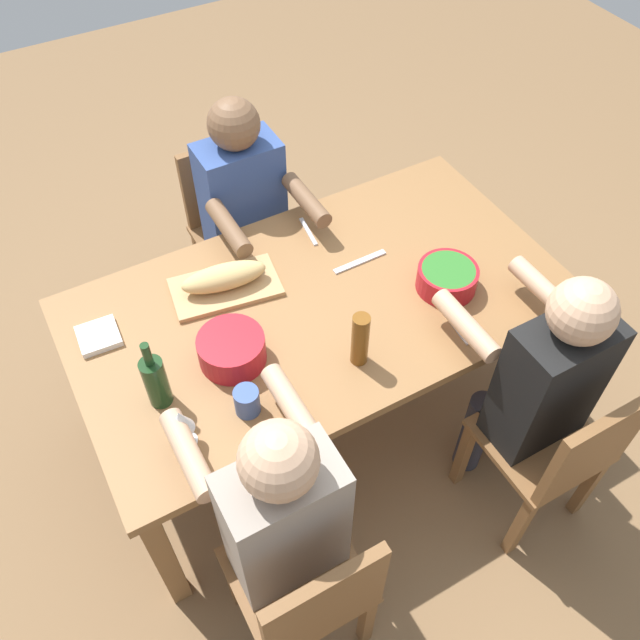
{
  "coord_description": "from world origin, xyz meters",
  "views": [
    {
      "loc": [
        0.8,
        1.43,
        2.57
      ],
      "look_at": [
        0.0,
        0.0,
        0.63
      ],
      "focal_mm": 37.25,
      "sensor_mm": 36.0,
      "label": 1
    }
  ],
  "objects_px": {
    "chair_far_left": "(558,451)",
    "napkin_stack": "(99,336)",
    "diner_far_left": "(539,379)",
    "chair_far_right": "(309,593)",
    "diner_near_center": "(247,209)",
    "diner_far_right": "(278,514)",
    "bread_loaf": "(224,277)",
    "chair_near_center": "(234,222)",
    "cup_far_right": "(247,401)",
    "beer_bottle": "(360,340)",
    "wine_bottle": "(156,381)",
    "wine_glass": "(181,422)",
    "cutting_board": "(226,287)",
    "dining_table": "(320,314)",
    "serving_bowl_fruit": "(232,348)",
    "serving_bowl_greens": "(447,277)"
  },
  "relations": [
    {
      "from": "chair_far_left",
      "to": "napkin_stack",
      "type": "distance_m",
      "value": 1.67
    },
    {
      "from": "diner_far_left",
      "to": "chair_far_right",
      "type": "bearing_deg",
      "value": 10.37
    },
    {
      "from": "diner_near_center",
      "to": "chair_far_right",
      "type": "bearing_deg",
      "value": 71.27
    },
    {
      "from": "diner_far_right",
      "to": "bread_loaf",
      "type": "distance_m",
      "value": 0.91
    },
    {
      "from": "napkin_stack",
      "to": "diner_far_right",
      "type": "bearing_deg",
      "value": 106.97
    },
    {
      "from": "chair_near_center",
      "to": "bread_loaf",
      "type": "bearing_deg",
      "value": 65.17
    },
    {
      "from": "chair_far_left",
      "to": "cup_far_right",
      "type": "xyz_separation_m",
      "value": [
        0.94,
        -0.53,
        0.31
      ]
    },
    {
      "from": "chair_near_center",
      "to": "napkin_stack",
      "type": "xyz_separation_m",
      "value": [
        0.77,
        0.61,
        0.27
      ]
    },
    {
      "from": "diner_near_center",
      "to": "beer_bottle",
      "type": "height_order",
      "value": "diner_near_center"
    },
    {
      "from": "diner_near_center",
      "to": "napkin_stack",
      "type": "height_order",
      "value": "diner_near_center"
    },
    {
      "from": "wine_bottle",
      "to": "napkin_stack",
      "type": "relative_size",
      "value": 2.07
    },
    {
      "from": "chair_far_right",
      "to": "wine_glass",
      "type": "height_order",
      "value": "wine_glass"
    },
    {
      "from": "chair_far_right",
      "to": "beer_bottle",
      "type": "xyz_separation_m",
      "value": [
        -0.49,
        -0.53,
        0.37
      ]
    },
    {
      "from": "diner_far_left",
      "to": "wine_glass",
      "type": "xyz_separation_m",
      "value": [
        1.15,
        -0.33,
        0.16
      ]
    },
    {
      "from": "chair_far_right",
      "to": "wine_bottle",
      "type": "height_order",
      "value": "wine_bottle"
    },
    {
      "from": "diner_far_right",
      "to": "cutting_board",
      "type": "height_order",
      "value": "diner_far_right"
    },
    {
      "from": "dining_table",
      "to": "cutting_board",
      "type": "xyz_separation_m",
      "value": [
        0.28,
        -0.22,
        0.09
      ]
    },
    {
      "from": "cup_far_right",
      "to": "napkin_stack",
      "type": "bearing_deg",
      "value": -57.54
    },
    {
      "from": "bread_loaf",
      "to": "cup_far_right",
      "type": "xyz_separation_m",
      "value": [
        0.15,
        0.53,
        -0.02
      ]
    },
    {
      "from": "cutting_board",
      "to": "wine_bottle",
      "type": "relative_size",
      "value": 1.38
    },
    {
      "from": "chair_far_left",
      "to": "diner_far_left",
      "type": "distance_m",
      "value": 0.28
    },
    {
      "from": "chair_far_left",
      "to": "serving_bowl_fruit",
      "type": "xyz_separation_m",
      "value": [
        0.89,
        -0.74,
        0.32
      ]
    },
    {
      "from": "napkin_stack",
      "to": "cutting_board",
      "type": "bearing_deg",
      "value": -179.94
    },
    {
      "from": "diner_far_left",
      "to": "serving_bowl_fruit",
      "type": "height_order",
      "value": "diner_far_left"
    },
    {
      "from": "beer_bottle",
      "to": "diner_far_left",
      "type": "bearing_deg",
      "value": 146.14
    },
    {
      "from": "diner_far_left",
      "to": "bread_loaf",
      "type": "distance_m",
      "value": 1.18
    },
    {
      "from": "diner_near_center",
      "to": "wine_bottle",
      "type": "xyz_separation_m",
      "value": [
        0.67,
        0.78,
        0.15
      ]
    },
    {
      "from": "dining_table",
      "to": "diner_far_left",
      "type": "bearing_deg",
      "value": 127.74
    },
    {
      "from": "serving_bowl_greens",
      "to": "wine_bottle",
      "type": "bearing_deg",
      "value": -2.07
    },
    {
      "from": "cutting_board",
      "to": "bread_loaf",
      "type": "bearing_deg",
      "value": 0.0
    },
    {
      "from": "beer_bottle",
      "to": "wine_glass",
      "type": "xyz_separation_m",
      "value": [
        0.64,
        0.01,
        0.01
      ]
    },
    {
      "from": "diner_far_left",
      "to": "serving_bowl_fruit",
      "type": "distance_m",
      "value": 1.06
    },
    {
      "from": "cutting_board",
      "to": "beer_bottle",
      "type": "xyz_separation_m",
      "value": [
        -0.27,
        0.53,
        0.1
      ]
    },
    {
      "from": "serving_bowl_greens",
      "to": "cutting_board",
      "type": "height_order",
      "value": "serving_bowl_greens"
    },
    {
      "from": "serving_bowl_greens",
      "to": "serving_bowl_fruit",
      "type": "distance_m",
      "value": 0.84
    },
    {
      "from": "serving_bowl_fruit",
      "to": "bread_loaf",
      "type": "xyz_separation_m",
      "value": [
        -0.11,
        -0.31,
        0.0
      ]
    },
    {
      "from": "diner_far_left",
      "to": "chair_near_center",
      "type": "distance_m",
      "value": 1.58
    },
    {
      "from": "chair_far_right",
      "to": "cutting_board",
      "type": "height_order",
      "value": "chair_far_right"
    },
    {
      "from": "diner_far_left",
      "to": "wine_glass",
      "type": "height_order",
      "value": "diner_far_left"
    },
    {
      "from": "chair_far_right",
      "to": "serving_bowl_fruit",
      "type": "bearing_deg",
      "value": -98.43
    },
    {
      "from": "diner_far_left",
      "to": "diner_near_center",
      "type": "xyz_separation_m",
      "value": [
        0.5,
        -1.3,
        0.0
      ]
    },
    {
      "from": "chair_far_right",
      "to": "chair_far_left",
      "type": "height_order",
      "value": "same"
    },
    {
      "from": "chair_near_center",
      "to": "cup_far_right",
      "type": "xyz_separation_m",
      "value": [
        0.43,
        1.13,
        0.31
      ]
    },
    {
      "from": "diner_far_right",
      "to": "wine_glass",
      "type": "bearing_deg",
      "value": -65.87
    },
    {
      "from": "cutting_board",
      "to": "dining_table",
      "type": "bearing_deg",
      "value": 141.4
    },
    {
      "from": "chair_near_center",
      "to": "napkin_stack",
      "type": "height_order",
      "value": "chair_near_center"
    },
    {
      "from": "dining_table",
      "to": "chair_near_center",
      "type": "height_order",
      "value": "chair_near_center"
    },
    {
      "from": "chair_far_right",
      "to": "cup_far_right",
      "type": "bearing_deg",
      "value": -97.27
    },
    {
      "from": "beer_bottle",
      "to": "wine_glass",
      "type": "relative_size",
      "value": 1.33
    },
    {
      "from": "bread_loaf",
      "to": "diner_far_left",
      "type": "bearing_deg",
      "value": 131.9
    }
  ]
}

